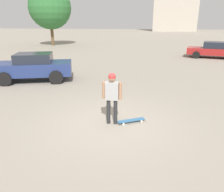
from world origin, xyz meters
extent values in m
plane|color=gray|center=(0.00, 0.00, 0.00)|extent=(220.00, 220.00, 0.00)
cylinder|color=#262628|center=(0.11, 0.01, 0.39)|extent=(0.12, 0.12, 0.78)
cylinder|color=#262628|center=(-0.11, -0.01, 0.39)|extent=(0.12, 0.12, 0.78)
cube|color=#999999|center=(0.00, 0.00, 1.05)|extent=(0.40, 0.22, 0.54)
cylinder|color=#9E7051|center=(0.25, 0.01, 1.07)|extent=(0.10, 0.10, 0.51)
cylinder|color=#9E7051|center=(-0.25, -0.01, 1.07)|extent=(0.10, 0.10, 0.51)
sphere|color=#9E7051|center=(0.00, 0.00, 1.45)|extent=(0.21, 0.21, 0.21)
sphere|color=red|center=(0.00, 0.00, 1.49)|extent=(0.22, 0.22, 0.22)
cube|color=#336693|center=(-0.58, -0.17, 0.08)|extent=(0.86, 0.61, 0.01)
cylinder|color=silver|center=(-0.37, 0.07, 0.04)|extent=(0.08, 0.06, 0.07)
cylinder|color=silver|center=(-0.27, -0.11, 0.04)|extent=(0.08, 0.06, 0.07)
cylinder|color=silver|center=(-0.90, -0.23, 0.04)|extent=(0.08, 0.06, 0.07)
cylinder|color=silver|center=(-0.79, -0.41, 0.04)|extent=(0.08, 0.06, 0.07)
cube|color=navy|center=(5.14, -4.38, 0.67)|extent=(4.35, 2.97, 0.65)
cube|color=#1E232D|center=(5.05, -4.41, 1.24)|extent=(2.22, 2.06, 0.47)
cylinder|color=black|center=(6.02, -3.16, 0.35)|extent=(0.72, 0.42, 0.70)
cylinder|color=black|center=(6.60, -4.76, 0.35)|extent=(0.72, 0.42, 0.70)
cylinder|color=black|center=(3.68, -4.00, 0.35)|extent=(0.72, 0.42, 0.70)
cylinder|color=black|center=(4.26, -5.61, 0.35)|extent=(0.72, 0.42, 0.70)
cube|color=maroon|center=(-6.28, -14.93, 0.59)|extent=(4.69, 2.81, 0.56)
cube|color=#1E232D|center=(-6.39, -14.90, 1.14)|extent=(2.30, 2.09, 0.54)
cylinder|color=black|center=(-4.75, -14.31, 0.31)|extent=(0.65, 0.33, 0.62)
cylinder|color=black|center=(-5.17, -16.15, 0.31)|extent=(0.65, 0.33, 0.62)
cylinder|color=brown|center=(12.88, -22.97, 1.48)|extent=(0.39, 0.39, 2.96)
sphere|color=#2D6B33|center=(12.88, -22.97, 4.91)|extent=(5.59, 5.59, 5.59)
camera|label=1|loc=(-1.18, 6.07, 2.97)|focal=35.00mm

